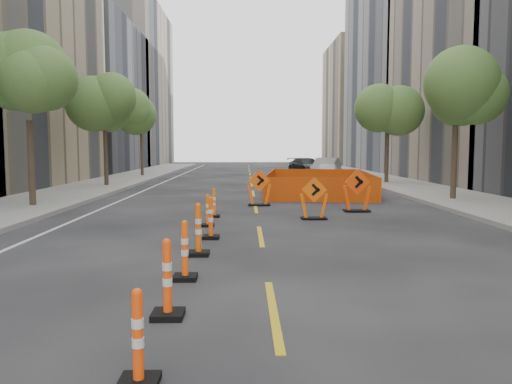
{
  "coord_description": "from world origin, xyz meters",
  "views": [
    {
      "loc": [
        -0.39,
        -8.82,
        2.31
      ],
      "look_at": [
        -0.1,
        4.61,
        1.1
      ],
      "focal_mm": 35.0,
      "sensor_mm": 36.0,
      "label": 1
    }
  ],
  "objects_px": {
    "channelizer_1": "(167,278)",
    "channelizer_5": "(208,211)",
    "channelizer_3": "(198,229)",
    "parked_car_far": "(307,166)",
    "channelizer_4": "(211,218)",
    "parked_car_near": "(328,172)",
    "chevron_sign_right": "(357,190)",
    "chevron_sign_left": "(259,188)",
    "channelizer_2": "(185,250)",
    "channelizer_6": "(214,203)",
    "chevron_sign_center": "(314,198)",
    "parked_car_mid": "(326,168)",
    "channelizer_0": "(138,338)"
  },
  "relations": [
    {
      "from": "channelizer_2",
      "to": "chevron_sign_left",
      "type": "height_order",
      "value": "chevron_sign_left"
    },
    {
      "from": "chevron_sign_left",
      "to": "parked_car_far",
      "type": "relative_size",
      "value": 0.3
    },
    {
      "from": "channelizer_6",
      "to": "channelizer_3",
      "type": "bearing_deg",
      "value": -89.67
    },
    {
      "from": "parked_car_mid",
      "to": "parked_car_far",
      "type": "xyz_separation_m",
      "value": [
        -0.84,
        5.3,
        -0.06
      ]
    },
    {
      "from": "parked_car_mid",
      "to": "chevron_sign_left",
      "type": "bearing_deg",
      "value": -86.86
    },
    {
      "from": "chevron_sign_right",
      "to": "parked_car_far",
      "type": "xyz_separation_m",
      "value": [
        1.33,
        25.53,
        -0.07
      ]
    },
    {
      "from": "chevron_sign_right",
      "to": "parked_car_near",
      "type": "height_order",
      "value": "chevron_sign_right"
    },
    {
      "from": "channelizer_5",
      "to": "channelizer_3",
      "type": "bearing_deg",
      "value": -88.59
    },
    {
      "from": "channelizer_0",
      "to": "chevron_sign_left",
      "type": "bearing_deg",
      "value": 83.97
    },
    {
      "from": "chevron_sign_right",
      "to": "parked_car_near",
      "type": "distance_m",
      "value": 15.46
    },
    {
      "from": "channelizer_1",
      "to": "chevron_sign_right",
      "type": "height_order",
      "value": "chevron_sign_right"
    },
    {
      "from": "channelizer_2",
      "to": "channelizer_6",
      "type": "distance_m",
      "value": 7.82
    },
    {
      "from": "chevron_sign_left",
      "to": "parked_car_mid",
      "type": "bearing_deg",
      "value": 72.1
    },
    {
      "from": "channelizer_3",
      "to": "chevron_sign_center",
      "type": "bearing_deg",
      "value": 58.84
    },
    {
      "from": "chevron_sign_left",
      "to": "chevron_sign_center",
      "type": "height_order",
      "value": "chevron_sign_left"
    },
    {
      "from": "channelizer_2",
      "to": "chevron_sign_left",
      "type": "relative_size",
      "value": 0.73
    },
    {
      "from": "channelizer_2",
      "to": "chevron_sign_left",
      "type": "xyz_separation_m",
      "value": [
        1.6,
        11.03,
        0.2
      ]
    },
    {
      "from": "channelizer_5",
      "to": "parked_car_mid",
      "type": "height_order",
      "value": "parked_car_mid"
    },
    {
      "from": "channelizer_3",
      "to": "parked_car_far",
      "type": "distance_m",
      "value": 33.27
    },
    {
      "from": "channelizer_2",
      "to": "parked_car_mid",
      "type": "relative_size",
      "value": 0.23
    },
    {
      "from": "channelizer_1",
      "to": "channelizer_5",
      "type": "height_order",
      "value": "channelizer_1"
    },
    {
      "from": "chevron_sign_left",
      "to": "parked_car_far",
      "type": "bearing_deg",
      "value": 77.73
    },
    {
      "from": "parked_car_mid",
      "to": "chevron_sign_right",
      "type": "bearing_deg",
      "value": -75.9
    },
    {
      "from": "channelizer_0",
      "to": "channelizer_3",
      "type": "distance_m",
      "value": 5.86
    },
    {
      "from": "channelizer_4",
      "to": "parked_car_far",
      "type": "relative_size",
      "value": 0.22
    },
    {
      "from": "parked_car_far",
      "to": "channelizer_3",
      "type": "bearing_deg",
      "value": -119.45
    },
    {
      "from": "chevron_sign_center",
      "to": "channelizer_4",
      "type": "bearing_deg",
      "value": -116.33
    },
    {
      "from": "channelizer_3",
      "to": "chevron_sign_right",
      "type": "relative_size",
      "value": 0.74
    },
    {
      "from": "channelizer_3",
      "to": "chevron_sign_right",
      "type": "distance_m",
      "value": 8.71
    },
    {
      "from": "channelizer_2",
      "to": "parked_car_near",
      "type": "height_order",
      "value": "parked_car_near"
    },
    {
      "from": "chevron_sign_center",
      "to": "channelizer_1",
      "type": "bearing_deg",
      "value": -93.17
    },
    {
      "from": "channelizer_1",
      "to": "channelizer_3",
      "type": "distance_m",
      "value": 3.91
    },
    {
      "from": "channelizer_6",
      "to": "parked_car_mid",
      "type": "distance_m",
      "value": 22.67
    },
    {
      "from": "channelizer_4",
      "to": "parked_car_mid",
      "type": "height_order",
      "value": "parked_car_mid"
    },
    {
      "from": "channelizer_1",
      "to": "parked_car_far",
      "type": "xyz_separation_m",
      "value": [
        6.38,
        36.57,
        0.15
      ]
    },
    {
      "from": "channelizer_3",
      "to": "parked_car_far",
      "type": "height_order",
      "value": "parked_car_far"
    },
    {
      "from": "channelizer_1",
      "to": "chevron_sign_center",
      "type": "height_order",
      "value": "chevron_sign_center"
    },
    {
      "from": "channelizer_0",
      "to": "chevron_sign_center",
      "type": "relative_size",
      "value": 0.71
    },
    {
      "from": "parked_car_near",
      "to": "channelizer_5",
      "type": "bearing_deg",
      "value": -97.09
    },
    {
      "from": "channelizer_6",
      "to": "parked_car_near",
      "type": "relative_size",
      "value": 0.25
    },
    {
      "from": "parked_car_near",
      "to": "chevron_sign_center",
      "type": "bearing_deg",
      "value": -88.41
    },
    {
      "from": "parked_car_near",
      "to": "parked_car_mid",
      "type": "bearing_deg",
      "value": 94.28
    },
    {
      "from": "channelizer_6",
      "to": "parked_car_far",
      "type": "height_order",
      "value": "parked_car_far"
    },
    {
      "from": "channelizer_0",
      "to": "chevron_sign_right",
      "type": "distance_m",
      "value": 13.93
    },
    {
      "from": "parked_car_near",
      "to": "channelizer_6",
      "type": "bearing_deg",
      "value": -98.99
    },
    {
      "from": "parked_car_mid",
      "to": "parked_car_far",
      "type": "distance_m",
      "value": 5.37
    },
    {
      "from": "channelizer_4",
      "to": "chevron_sign_right",
      "type": "relative_size",
      "value": 0.7
    },
    {
      "from": "chevron_sign_right",
      "to": "parked_car_near",
      "type": "xyz_separation_m",
      "value": [
        1.49,
        15.38,
        -0.1
      ]
    },
    {
      "from": "channelizer_4",
      "to": "channelizer_5",
      "type": "xyz_separation_m",
      "value": [
        -0.23,
        1.95,
        -0.07
      ]
    },
    {
      "from": "channelizer_2",
      "to": "channelizer_5",
      "type": "height_order",
      "value": "channelizer_2"
    }
  ]
}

